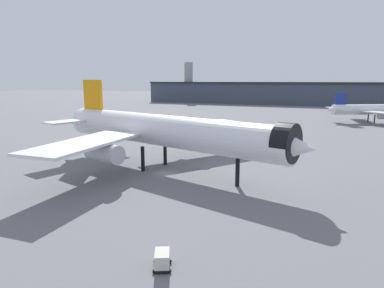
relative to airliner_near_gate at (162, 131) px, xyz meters
name	(u,v)px	position (x,y,z in m)	size (l,w,h in m)	color
ground	(166,173)	(1.78, -2.39, -8.41)	(900.00, 900.00, 0.00)	slate
airliner_near_gate	(162,131)	(0.00, 0.00, 0.00)	(63.35, 56.35, 19.09)	white
airliner_far_taxiway	(376,110)	(57.88, 106.87, -2.58)	(44.39, 39.73, 13.25)	white
terminal_building	(299,93)	(22.04, 208.12, 0.38)	(248.11, 36.56, 33.13)	#3D4756
service_truck_front	(209,135)	(-0.91, 39.60, -6.82)	(5.88, 3.58, 3.00)	black
baggage_tug_wing	(179,136)	(-10.54, 37.71, -7.44)	(2.84, 3.57, 1.85)	black
baggage_cart_trailing	(162,260)	(15.70, -36.47, -7.44)	(2.53, 2.78, 1.82)	black
traffic_cone_near_nose	(50,151)	(-35.69, 6.94, -8.04)	(0.59, 0.59, 0.74)	#F2600C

